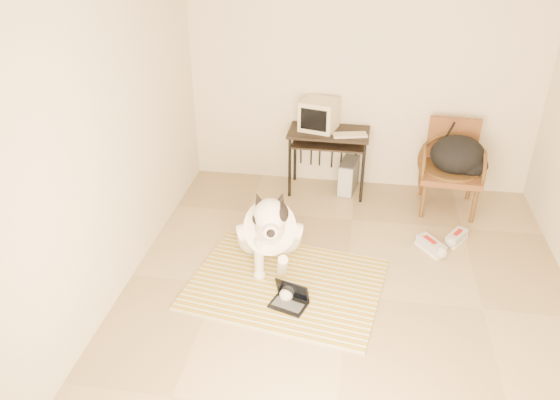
% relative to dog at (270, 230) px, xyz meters
% --- Properties ---
extents(floor, '(4.50, 4.50, 0.00)m').
position_rel_dog_xyz_m(floor, '(0.75, -0.38, -0.38)').
color(floor, tan).
rests_on(floor, ground).
extents(wall_back, '(4.50, 0.00, 4.50)m').
position_rel_dog_xyz_m(wall_back, '(0.75, 1.87, 0.97)').
color(wall_back, beige).
rests_on(wall_back, floor).
extents(wall_front, '(4.50, 0.00, 4.50)m').
position_rel_dog_xyz_m(wall_front, '(0.75, -2.63, 0.97)').
color(wall_front, beige).
rests_on(wall_front, floor).
extents(wall_left, '(0.00, 4.50, 4.50)m').
position_rel_dog_xyz_m(wall_left, '(-1.25, -0.38, 0.97)').
color(wall_left, beige).
rests_on(wall_left, floor).
extents(rug, '(1.88, 1.55, 0.02)m').
position_rel_dog_xyz_m(rug, '(0.20, -0.31, -0.37)').
color(rug, orange).
rests_on(rug, floor).
extents(dog, '(0.64, 1.25, 0.95)m').
position_rel_dog_xyz_m(dog, '(0.00, 0.00, 0.00)').
color(dog, silver).
rests_on(dog, rug).
extents(laptop, '(0.36, 0.31, 0.21)m').
position_rel_dog_xyz_m(laptop, '(0.28, -0.59, -0.30)').
color(laptop, black).
rests_on(laptop, rug).
extents(computer_desk, '(0.93, 0.53, 0.76)m').
position_rel_dog_xyz_m(computer_desk, '(0.42, 1.57, 0.28)').
color(computer_desk, black).
rests_on(computer_desk, floor).
extents(crt_monitor, '(0.46, 0.45, 0.34)m').
position_rel_dog_xyz_m(crt_monitor, '(0.29, 1.63, 0.56)').
color(crt_monitor, beige).
rests_on(crt_monitor, computer_desk).
extents(desk_keyboard, '(0.40, 0.22, 0.02)m').
position_rel_dog_xyz_m(desk_keyboard, '(0.66, 1.47, 0.40)').
color(desk_keyboard, beige).
rests_on(desk_keyboard, computer_desk).
extents(pc_tower, '(0.24, 0.44, 0.39)m').
position_rel_dog_xyz_m(pc_tower, '(0.67, 1.62, -0.18)').
color(pc_tower, '#454548').
rests_on(pc_tower, floor).
extents(rattan_chair, '(0.68, 0.66, 0.98)m').
position_rel_dog_xyz_m(rattan_chair, '(1.79, 1.43, 0.12)').
color(rattan_chair, brown).
rests_on(rattan_chair, floor).
extents(backpack, '(0.62, 0.48, 0.43)m').
position_rel_dog_xyz_m(backpack, '(1.86, 1.36, 0.27)').
color(backpack, black).
rests_on(backpack, rattan_chair).
extents(sneaker_left, '(0.30, 0.35, 0.12)m').
position_rel_dog_xyz_m(sneaker_left, '(1.55, 0.46, -0.32)').
color(sneaker_left, white).
rests_on(sneaker_left, floor).
extents(sneaker_right, '(0.26, 0.32, 0.11)m').
position_rel_dog_xyz_m(sneaker_right, '(1.83, 0.66, -0.33)').
color(sneaker_right, white).
rests_on(sneaker_right, floor).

